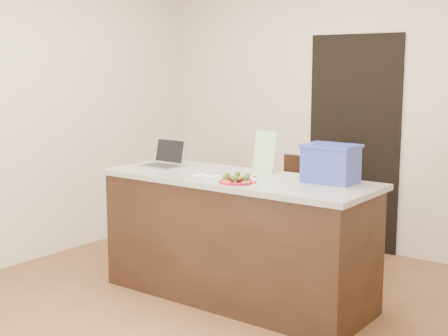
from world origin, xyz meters
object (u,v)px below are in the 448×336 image
Objects in this scene: island at (236,237)px; plate at (236,181)px; blue_box at (331,163)px; yogurt_bottle at (254,181)px; laptop at (165,159)px; chair at (299,207)px; napkin at (208,176)px.

plate reaches higher than island.
island is 0.90m from blue_box.
yogurt_bottle is 0.55m from blue_box.
laptop reaches higher than island.
island is 2.14× the size of chair.
island is 12.87× the size of napkin.
chair reaches higher than island.
napkin is at bearing 163.92° from plate.
island is 0.61m from yogurt_bottle.
blue_box is at bearing 15.74° from island.
napkin is 2.53× the size of yogurt_bottle.
laptop is at bearing -129.59° from chair.
island is at bearing 125.28° from plate.
blue_box is (0.66, 0.19, 0.59)m from island.
napkin is 0.44× the size of blue_box.
plate is 0.34m from napkin.
laptop is at bearing 166.26° from yogurt_bottle.
blue_box reaches higher than plate.
napkin is 0.51× the size of laptop.
yogurt_bottle is 0.20× the size of laptop.
plate is 0.25× the size of chair.
yogurt_bottle is (0.47, -0.09, 0.02)m from napkin.
napkin is at bearing -98.63° from chair.
plate is 0.75× the size of laptop.
plate is at bearing 179.80° from yogurt_bottle.
blue_box is (1.38, 0.15, 0.07)m from laptop.
blue_box is at bearing -43.49° from chair.
blue_box is (0.83, 0.31, 0.13)m from napkin.
yogurt_bottle is at bearing -35.65° from island.
island is 6.55× the size of laptop.
yogurt_bottle is at bearing -12.24° from laptop.
laptop is (-1.02, 0.25, 0.03)m from yogurt_bottle.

